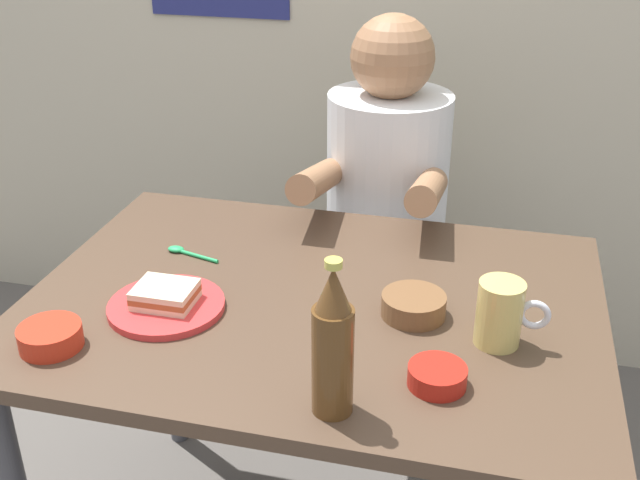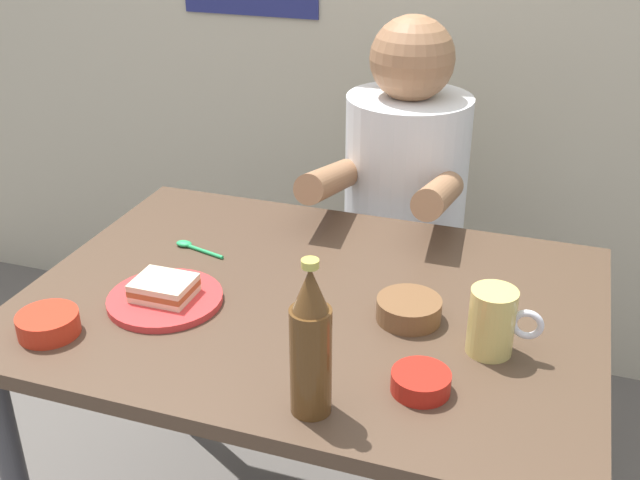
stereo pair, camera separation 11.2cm
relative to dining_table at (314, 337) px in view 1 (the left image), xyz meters
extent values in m
cube|color=#4C3828|center=(0.00, 0.00, 0.08)|extent=(1.10, 0.80, 0.03)
cylinder|color=#3F3F44|center=(-0.49, 0.34, -0.29)|extent=(0.05, 0.05, 0.71)
cylinder|color=#3F3F44|center=(0.49, 0.34, -0.29)|extent=(0.05, 0.05, 0.71)
cylinder|color=#4C4C51|center=(0.04, 0.63, -0.44)|extent=(0.08, 0.08, 0.41)
cylinder|color=#2D2D33|center=(0.04, 0.63, -0.22)|extent=(0.34, 0.34, 0.04)
cylinder|color=white|center=(0.04, 0.63, 0.06)|extent=(0.32, 0.32, 0.52)
sphere|color=#A0704C|center=(0.04, 0.63, 0.42)|extent=(0.21, 0.21, 0.21)
cylinder|color=#A0704C|center=(-0.09, 0.38, 0.18)|extent=(0.07, 0.31, 0.14)
cylinder|color=#A0704C|center=(0.17, 0.38, 0.18)|extent=(0.07, 0.31, 0.14)
cylinder|color=red|center=(-0.26, -0.11, 0.10)|extent=(0.22, 0.22, 0.01)
cube|color=beige|center=(-0.26, -0.11, 0.11)|extent=(0.11, 0.09, 0.01)
cube|color=#9E592D|center=(-0.26, -0.11, 0.13)|extent=(0.11, 0.09, 0.01)
cube|color=beige|center=(-0.26, -0.11, 0.14)|extent=(0.11, 0.09, 0.01)
cylinder|color=#D1BC66|center=(0.35, -0.07, 0.15)|extent=(0.08, 0.08, 0.12)
torus|color=silver|center=(0.41, -0.07, 0.16)|extent=(0.06, 0.01, 0.06)
cylinder|color=#593819|center=(0.11, -0.32, 0.18)|extent=(0.06, 0.06, 0.18)
cone|color=#593819|center=(0.11, -0.32, 0.31)|extent=(0.05, 0.05, 0.07)
cylinder|color=#BFB74C|center=(0.11, -0.32, 0.35)|extent=(0.03, 0.03, 0.01)
cylinder|color=red|center=(-0.40, -0.27, 0.11)|extent=(0.11, 0.11, 0.04)
cylinder|color=#A33521|center=(-0.40, -0.27, 0.12)|extent=(0.09, 0.09, 0.02)
cylinder|color=brown|center=(0.20, -0.02, 0.11)|extent=(0.12, 0.12, 0.04)
cylinder|color=brown|center=(0.20, -0.02, 0.12)|extent=(0.10, 0.10, 0.02)
cylinder|color=#B21E14|center=(0.26, -0.22, 0.11)|extent=(0.10, 0.10, 0.03)
cylinder|color=maroon|center=(0.26, -0.22, 0.12)|extent=(0.08, 0.08, 0.02)
cylinder|color=#26A559|center=(-0.28, 0.10, 0.10)|extent=(0.11, 0.04, 0.01)
ellipsoid|color=#26A559|center=(-0.34, 0.11, 0.10)|extent=(0.04, 0.02, 0.01)
camera|label=1|loc=(0.32, -1.23, 0.86)|focal=42.78mm
camera|label=2|loc=(0.42, -1.20, 0.86)|focal=42.78mm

